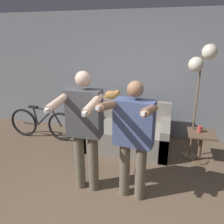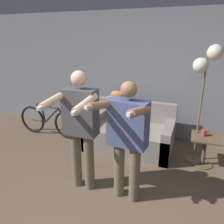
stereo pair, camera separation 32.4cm
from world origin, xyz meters
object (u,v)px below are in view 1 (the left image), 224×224
object	(u,v)px
couch	(127,133)
bicycle	(42,124)
person_right	(133,134)
cat	(113,94)
floor_lamp	(202,67)
cup	(200,129)
person_left	(84,126)
side_table	(201,141)

from	to	relation	value
couch	bicycle	xyz separation A→B (m)	(-1.82, -0.09, 0.05)
person_right	cat	xyz separation A→B (m)	(-0.74, 1.78, 0.02)
floor_lamp	cup	bearing A→B (deg)	-42.00
cat	cup	bearing A→B (deg)	-17.02
person_left	side_table	distance (m)	2.13
side_table	floor_lamp	bearing A→B (deg)	140.90
floor_lamp	cat	bearing A→B (deg)	164.79
person_left	floor_lamp	world-z (taller)	floor_lamp
couch	floor_lamp	distance (m)	1.81
floor_lamp	bicycle	xyz separation A→B (m)	(-3.02, -0.03, -1.30)
couch	floor_lamp	size ratio (longest dim) A/B	0.82
person_right	cup	xyz separation A→B (m)	(0.94, 1.26, -0.35)
person_left	bicycle	world-z (taller)	person_left
cat	floor_lamp	world-z (taller)	floor_lamp
floor_lamp	cup	size ratio (longest dim) A/B	18.12
person_left	cat	xyz separation A→B (m)	(-0.09, 1.78, -0.02)
person_right	cup	bearing A→B (deg)	59.98
couch	cup	bearing A→B (deg)	-6.58
cat	bicycle	distance (m)	1.63
bicycle	person_left	bearing A→B (deg)	-40.82
person_left	person_right	world-z (taller)	person_left
person_left	cat	size ratio (longest dim) A/B	4.15
person_right	bicycle	bearing A→B (deg)	155.59
person_left	bicycle	size ratio (longest dim) A/B	1.10
side_table	cat	bearing A→B (deg)	162.56
person_right	couch	bearing A→B (deg)	111.05
side_table	bicycle	xyz separation A→B (m)	(-3.16, 0.08, -0.05)
floor_lamp	cup	xyz separation A→B (m)	(0.09, -0.08, -1.04)
side_table	bicycle	distance (m)	3.16
bicycle	cup	bearing A→B (deg)	-1.05
cup	floor_lamp	bearing A→B (deg)	138.00
floor_lamp	side_table	xyz separation A→B (m)	(0.14, -0.11, -1.25)
cup	side_table	bearing A→B (deg)	-32.04
couch	bicycle	distance (m)	1.82
cat	bicycle	size ratio (longest dim) A/B	0.27
couch	person_left	distance (m)	1.60
person_left	side_table	bearing A→B (deg)	36.55
cat	person_right	bearing A→B (deg)	-67.28
cup	couch	bearing A→B (deg)	173.42
person_right	cup	distance (m)	1.61
cat	cup	size ratio (longest dim) A/B	3.72
cat	floor_lamp	distance (m)	1.78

